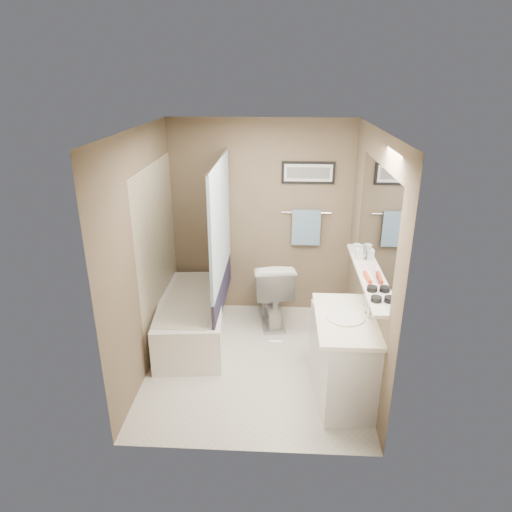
# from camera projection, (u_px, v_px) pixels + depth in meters

# --- Properties ---
(ground) EXTENTS (2.50, 2.50, 0.00)m
(ground) POSITION_uv_depth(u_px,v_px,m) (255.00, 361.00, 4.86)
(ground) COLOR silver
(ground) RESTS_ON ground
(ceiling) EXTENTS (2.20, 2.50, 0.04)m
(ceiling) POSITION_uv_depth(u_px,v_px,m) (255.00, 132.00, 3.98)
(ceiling) COLOR silver
(ceiling) RESTS_ON wall_back
(wall_back) EXTENTS (2.20, 0.04, 2.40)m
(wall_back) POSITION_uv_depth(u_px,v_px,m) (261.00, 220.00, 5.56)
(wall_back) COLOR brown
(wall_back) RESTS_ON ground
(wall_front) EXTENTS (2.20, 0.04, 2.40)m
(wall_front) POSITION_uv_depth(u_px,v_px,m) (245.00, 320.00, 3.28)
(wall_front) COLOR brown
(wall_front) RESTS_ON ground
(wall_left) EXTENTS (0.04, 2.50, 2.40)m
(wall_left) POSITION_uv_depth(u_px,v_px,m) (145.00, 255.00, 4.47)
(wall_left) COLOR brown
(wall_left) RESTS_ON ground
(wall_right) EXTENTS (0.04, 2.50, 2.40)m
(wall_right) POSITION_uv_depth(u_px,v_px,m) (368.00, 259.00, 4.36)
(wall_right) COLOR brown
(wall_right) RESTS_ON ground
(tile_surround) EXTENTS (0.02, 1.55, 2.00)m
(tile_surround) POSITION_uv_depth(u_px,v_px,m) (159.00, 255.00, 5.01)
(tile_surround) COLOR beige
(tile_surround) RESTS_ON wall_left
(curtain_rod) EXTENTS (0.02, 1.55, 0.02)m
(curtain_rod) POSITION_uv_depth(u_px,v_px,m) (218.00, 159.00, 4.59)
(curtain_rod) COLOR silver
(curtain_rod) RESTS_ON wall_left
(curtain_upper) EXTENTS (0.03, 1.45, 1.28)m
(curtain_upper) POSITION_uv_depth(u_px,v_px,m) (220.00, 221.00, 4.83)
(curtain_upper) COLOR white
(curtain_upper) RESTS_ON curtain_rod
(curtain_lower) EXTENTS (0.03, 1.45, 0.36)m
(curtain_lower) POSITION_uv_depth(u_px,v_px,m) (222.00, 291.00, 5.13)
(curtain_lower) COLOR #24213E
(curtain_lower) RESTS_ON curtain_rod
(mirror) EXTENTS (0.02, 1.60, 1.00)m
(mirror) POSITION_uv_depth(u_px,v_px,m) (376.00, 222.00, 4.07)
(mirror) COLOR silver
(mirror) RESTS_ON wall_right
(shelf) EXTENTS (0.12, 1.60, 0.03)m
(shelf) POSITION_uv_depth(u_px,v_px,m) (365.00, 275.00, 4.26)
(shelf) COLOR silver
(shelf) RESTS_ON wall_right
(towel_bar) EXTENTS (0.60, 0.02, 0.02)m
(towel_bar) POSITION_uv_depth(u_px,v_px,m) (307.00, 213.00, 5.48)
(towel_bar) COLOR silver
(towel_bar) RESTS_ON wall_back
(towel) EXTENTS (0.34, 0.05, 0.44)m
(towel) POSITION_uv_depth(u_px,v_px,m) (306.00, 227.00, 5.53)
(towel) COLOR #9CC8E3
(towel) RESTS_ON towel_bar
(art_frame) EXTENTS (0.62, 0.02, 0.26)m
(art_frame) POSITION_uv_depth(u_px,v_px,m) (308.00, 173.00, 5.32)
(art_frame) COLOR black
(art_frame) RESTS_ON wall_back
(art_mat) EXTENTS (0.56, 0.00, 0.20)m
(art_mat) POSITION_uv_depth(u_px,v_px,m) (308.00, 173.00, 5.30)
(art_mat) COLOR white
(art_mat) RESTS_ON art_frame
(art_image) EXTENTS (0.50, 0.00, 0.13)m
(art_image) POSITION_uv_depth(u_px,v_px,m) (308.00, 173.00, 5.30)
(art_image) COLOR #595959
(art_image) RESTS_ON art_mat
(door) EXTENTS (0.80, 0.02, 2.00)m
(door) POSITION_uv_depth(u_px,v_px,m) (321.00, 347.00, 3.31)
(door) COLOR silver
(door) RESTS_ON wall_front
(door_handle) EXTENTS (0.10, 0.02, 0.02)m
(door_handle) POSITION_uv_depth(u_px,v_px,m) (275.00, 342.00, 3.38)
(door_handle) COLOR silver
(door_handle) RESTS_ON door
(bathtub) EXTENTS (0.85, 1.56, 0.50)m
(bathtub) POSITION_uv_depth(u_px,v_px,m) (192.00, 318.00, 5.22)
(bathtub) COLOR white
(bathtub) RESTS_ON ground
(tub_rim) EXTENTS (0.56, 1.36, 0.02)m
(tub_rim) POSITION_uv_depth(u_px,v_px,m) (191.00, 299.00, 5.12)
(tub_rim) COLOR beige
(tub_rim) RESTS_ON bathtub
(toilet) EXTENTS (0.58, 0.88, 0.83)m
(toilet) POSITION_uv_depth(u_px,v_px,m) (271.00, 290.00, 5.52)
(toilet) COLOR silver
(toilet) RESTS_ON ground
(vanity) EXTENTS (0.59, 0.95, 0.80)m
(vanity) POSITION_uv_depth(u_px,v_px,m) (344.00, 360.00, 4.20)
(vanity) COLOR white
(vanity) RESTS_ON ground
(countertop) EXTENTS (0.54, 0.96, 0.04)m
(countertop) POSITION_uv_depth(u_px,v_px,m) (346.00, 320.00, 4.05)
(countertop) COLOR white
(countertop) RESTS_ON vanity
(sink_basin) EXTENTS (0.34, 0.34, 0.01)m
(sink_basin) POSITION_uv_depth(u_px,v_px,m) (345.00, 317.00, 4.04)
(sink_basin) COLOR white
(sink_basin) RESTS_ON countertop
(faucet_spout) EXTENTS (0.02, 0.02, 0.10)m
(faucet_spout) POSITION_uv_depth(u_px,v_px,m) (369.00, 313.00, 4.01)
(faucet_spout) COLOR white
(faucet_spout) RESTS_ON countertop
(faucet_knob) EXTENTS (0.05, 0.05, 0.05)m
(faucet_knob) POSITION_uv_depth(u_px,v_px,m) (366.00, 310.00, 4.11)
(faucet_knob) COLOR white
(faucet_knob) RESTS_ON countertop
(candle_bowl_near) EXTENTS (0.09, 0.09, 0.04)m
(candle_bowl_near) POSITION_uv_depth(u_px,v_px,m) (376.00, 299.00, 3.73)
(candle_bowl_near) COLOR black
(candle_bowl_near) RESTS_ON shelf
(candle_bowl_far) EXTENTS (0.09, 0.09, 0.04)m
(candle_bowl_far) POSITION_uv_depth(u_px,v_px,m) (372.00, 289.00, 3.91)
(candle_bowl_far) COLOR black
(candle_bowl_far) RESTS_ON shelf
(hair_brush_front) EXTENTS (0.05, 0.22, 0.04)m
(hair_brush_front) POSITION_uv_depth(u_px,v_px,m) (367.00, 277.00, 4.13)
(hair_brush_front) COLOR #C73F1C
(hair_brush_front) RESTS_ON shelf
(pink_comb) EXTENTS (0.05, 0.16, 0.01)m
(pink_comb) POSITION_uv_depth(u_px,v_px,m) (363.00, 268.00, 4.37)
(pink_comb) COLOR #FD9ACF
(pink_comb) RESTS_ON shelf
(glass_jar) EXTENTS (0.08, 0.08, 0.10)m
(glass_jar) POSITION_uv_depth(u_px,v_px,m) (357.00, 249.00, 4.72)
(glass_jar) COLOR silver
(glass_jar) RESTS_ON shelf
(soap_bottle) EXTENTS (0.07, 0.07, 0.15)m
(soap_bottle) POSITION_uv_depth(u_px,v_px,m) (359.00, 252.00, 4.57)
(soap_bottle) COLOR #999999
(soap_bottle) RESTS_ON shelf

